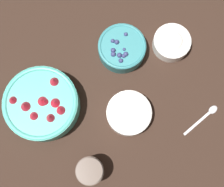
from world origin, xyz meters
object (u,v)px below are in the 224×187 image
(bowl_strawberries, at_px, (42,104))
(bowl_cream, at_px, (172,42))
(jar_chocolate, at_px, (91,170))
(bowl_blueberries, at_px, (122,48))
(bowl_bananas, at_px, (129,113))

(bowl_strawberries, height_order, bowl_cream, bowl_strawberries)
(bowl_cream, relative_size, jar_chocolate, 1.27)
(bowl_strawberries, xyz_separation_m, bowl_cream, (0.36, -0.28, -0.02))
(bowl_blueberries, bearing_deg, bowl_strawberries, 152.32)
(bowl_cream, bearing_deg, bowl_bananas, 174.13)
(bowl_cream, height_order, jar_chocolate, jar_chocolate)
(bowl_bananas, height_order, bowl_cream, bowl_cream)
(bowl_strawberries, bearing_deg, bowl_cream, -37.68)
(bowl_blueberries, height_order, bowl_cream, bowl_blueberries)
(bowl_strawberries, xyz_separation_m, jar_chocolate, (-0.11, -0.22, -0.00))
(bowl_strawberries, relative_size, bowl_blueberries, 1.49)
(bowl_bananas, relative_size, bowl_cream, 1.15)
(bowl_cream, bearing_deg, bowl_strawberries, 142.32)
(jar_chocolate, bearing_deg, bowl_blueberries, 11.63)
(bowl_strawberries, height_order, bowl_bananas, bowl_strawberries)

